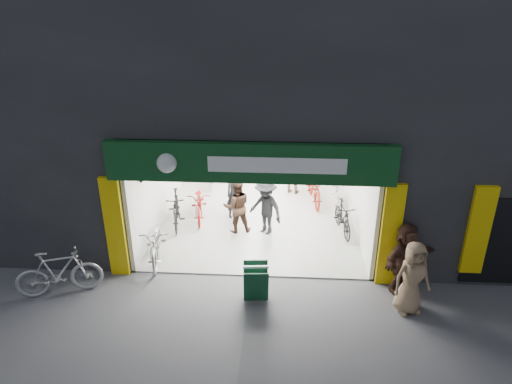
# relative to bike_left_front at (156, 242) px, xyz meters

# --- Properties ---
(ground) EXTENTS (60.00, 60.00, 0.00)m
(ground) POSITION_rel_bike_left_front_xyz_m (2.50, -0.65, -0.53)
(ground) COLOR #56565B
(ground) RESTS_ON ground
(building) EXTENTS (17.00, 10.27, 8.00)m
(building) POSITION_rel_bike_left_front_xyz_m (3.41, 4.34, 3.79)
(building) COLOR #232326
(building) RESTS_ON ground
(bike_left_front) EXTENTS (1.08, 2.10, 1.05)m
(bike_left_front) POSITION_rel_bike_left_front_xyz_m (0.00, 0.00, 0.00)
(bike_left_front) COLOR #A1A1A6
(bike_left_front) RESTS_ON ground
(bike_left_midfront) EXTENTS (0.83, 1.86, 1.08)m
(bike_left_midfront) POSITION_rel_bike_left_front_xyz_m (0.10, 1.89, 0.01)
(bike_left_midfront) COLOR black
(bike_left_midfront) RESTS_ON ground
(bike_left_midback) EXTENTS (0.97, 1.99, 1.00)m
(bike_left_midback) POSITION_rel_bike_left_front_xyz_m (0.70, 2.43, -0.02)
(bike_left_midback) COLOR maroon
(bike_left_midback) RESTS_ON ground
(bike_left_back) EXTENTS (0.57, 1.75, 1.04)m
(bike_left_back) POSITION_rel_bike_left_front_xyz_m (0.70, 5.10, -0.01)
(bike_left_back) COLOR #ABAAAF
(bike_left_back) RESTS_ON ground
(bike_right_front) EXTENTS (0.69, 1.66, 0.97)m
(bike_right_front) POSITION_rel_bike_left_front_xyz_m (5.00, 1.75, -0.04)
(bike_right_front) COLOR black
(bike_right_front) RESTS_ON ground
(bike_right_mid) EXTENTS (0.91, 2.03, 1.03)m
(bike_right_mid) POSITION_rel_bike_left_front_xyz_m (4.30, 3.79, -0.01)
(bike_right_mid) COLOR maroon
(bike_right_mid) RESTS_ON ground
(bike_right_back) EXTENTS (0.65, 1.62, 0.95)m
(bike_right_back) POSITION_rel_bike_left_front_xyz_m (5.00, 3.46, -0.05)
(bike_right_back) COLOR #ABACB0
(bike_right_back) RESTS_ON ground
(parked_bike) EXTENTS (1.99, 1.14, 1.15)m
(parked_bike) POSITION_rel_bike_left_front_xyz_m (-1.84, -1.60, 0.05)
(parked_bike) COLOR #AFB0B4
(parked_bike) RESTS_ON ground
(customer_a) EXTENTS (0.71, 0.68, 1.63)m
(customer_a) POSITION_rel_bike_left_front_xyz_m (1.78, 2.54, 0.29)
(customer_a) COLOR black
(customer_a) RESTS_ON ground
(customer_b) EXTENTS (0.93, 0.81, 1.65)m
(customer_b) POSITION_rel_bike_left_front_xyz_m (1.94, 1.62, 0.30)
(customer_b) COLOR #3E261C
(customer_b) RESTS_ON ground
(customer_c) EXTENTS (1.25, 1.16, 1.69)m
(customer_c) POSITION_rel_bike_left_front_xyz_m (2.77, 1.55, 0.32)
(customer_c) COLOR black
(customer_c) RESTS_ON ground
(customer_d) EXTENTS (1.07, 0.67, 1.69)m
(customer_d) POSITION_rel_bike_left_front_xyz_m (3.61, 4.45, 0.32)
(customer_d) COLOR #7E5F49
(customer_d) RESTS_ON ground
(pedestrian_near) EXTENTS (0.95, 0.75, 1.70)m
(pedestrian_near) POSITION_rel_bike_left_front_xyz_m (6.06, -1.73, 0.32)
(pedestrian_near) COLOR #907153
(pedestrian_near) RESTS_ON ground
(pedestrian_far) EXTENTS (1.59, 1.40, 1.74)m
(pedestrian_far) POSITION_rel_bike_left_front_xyz_m (6.08, -0.95, 0.34)
(pedestrian_far) COLOR #362018
(pedestrian_far) RESTS_ON ground
(sandwich_board) EXTENTS (0.60, 0.62, 0.86)m
(sandwich_board) POSITION_rel_bike_left_front_xyz_m (2.69, -1.54, -0.05)
(sandwich_board) COLOR #0D3720
(sandwich_board) RESTS_ON ground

